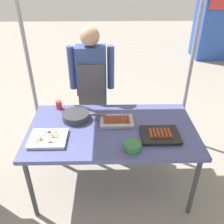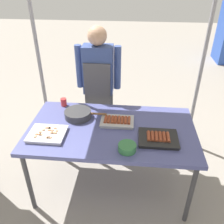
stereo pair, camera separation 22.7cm
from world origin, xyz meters
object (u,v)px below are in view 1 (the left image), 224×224
object	(u,v)px
cooking_wok	(76,116)
stall_table	(112,132)
drink_cup_near_edge	(59,105)
condiment_bowl	(132,146)
tray_grilled_sausages	(117,121)
tray_meat_skewers	(48,139)
neighbor_stall_left	(219,22)
vendor_woman	(92,82)
tray_pork_links	(160,135)

from	to	relation	value
cooking_wok	stall_table	bearing A→B (deg)	-24.11
stall_table	drink_cup_near_edge	size ratio (longest dim) A/B	18.57
condiment_bowl	cooking_wok	bearing A→B (deg)	137.89
tray_grilled_sausages	tray_meat_skewers	size ratio (longest dim) A/B	0.98
tray_grilled_sausages	neighbor_stall_left	xyz separation A→B (m)	(2.69, 4.18, 0.11)
stall_table	drink_cup_near_edge	world-z (taller)	drink_cup_near_edge
cooking_wok	vendor_woman	distance (m)	0.57
stall_table	tray_pork_links	world-z (taller)	tray_pork_links
tray_grilled_sausages	tray_meat_skewers	xyz separation A→B (m)	(-0.62, -0.26, -0.00)
stall_table	tray_grilled_sausages	size ratio (longest dim) A/B	4.92
tray_meat_skewers	tray_grilled_sausages	bearing A→B (deg)	23.07
neighbor_stall_left	vendor_woman	bearing A→B (deg)	-129.61
stall_table	tray_grilled_sausages	distance (m)	0.13
drink_cup_near_edge	vendor_woman	xyz separation A→B (m)	(0.35, 0.32, 0.12)
stall_table	condiment_bowl	size ratio (longest dim) A/B	10.46
tray_pork_links	condiment_bowl	world-z (taller)	condiment_bowl
stall_table	tray_pork_links	size ratio (longest dim) A/B	4.57
tray_grilled_sausages	cooking_wok	size ratio (longest dim) A/B	0.75
tray_grilled_sausages	vendor_woman	world-z (taller)	vendor_woman
cooking_wok	vendor_woman	size ratio (longest dim) A/B	0.28
tray_pork_links	drink_cup_near_edge	bearing A→B (deg)	152.32
tray_pork_links	cooking_wok	bearing A→B (deg)	158.99
tray_pork_links	neighbor_stall_left	distance (m)	4.98
drink_cup_near_edge	neighbor_stall_left	distance (m)	5.11
tray_meat_skewers	vendor_woman	xyz separation A→B (m)	(0.35, 0.87, 0.15)
tray_pork_links	neighbor_stall_left	size ratio (longest dim) A/B	0.20
stall_table	cooking_wok	xyz separation A→B (m)	(-0.36, 0.16, 0.09)
tray_grilled_sausages	tray_pork_links	size ratio (longest dim) A/B	0.93
stall_table	tray_grilled_sausages	world-z (taller)	tray_grilled_sausages
cooking_wok	drink_cup_near_edge	distance (m)	0.30
drink_cup_near_edge	cooking_wok	bearing A→B (deg)	-46.48
drink_cup_near_edge	vendor_woman	size ratio (longest dim) A/B	0.06
tray_grilled_sausages	vendor_woman	xyz separation A→B (m)	(-0.27, 0.61, 0.14)
tray_grilled_sausages	tray_meat_skewers	distance (m)	0.67
tray_meat_skewers	condiment_bowl	size ratio (longest dim) A/B	2.16
stall_table	neighbor_stall_left	size ratio (longest dim) A/B	0.91
tray_meat_skewers	drink_cup_near_edge	world-z (taller)	drink_cup_near_edge
tray_grilled_sausages	condiment_bowl	xyz separation A→B (m)	(0.12, -0.40, 0.01)
tray_meat_skewers	neighbor_stall_left	xyz separation A→B (m)	(3.31, 4.45, 0.11)
tray_grilled_sausages	cooking_wok	world-z (taller)	cooking_wok
cooking_wok	vendor_woman	xyz separation A→B (m)	(0.14, 0.54, 0.12)
tray_pork_links	cooking_wok	size ratio (longest dim) A/B	0.81
stall_table	condiment_bowl	distance (m)	0.36
condiment_bowl	drink_cup_near_edge	bearing A→B (deg)	136.56
stall_table	condiment_bowl	world-z (taller)	condiment_bowl
vendor_woman	cooking_wok	bearing A→B (deg)	75.70
drink_cup_near_edge	tray_pork_links	bearing A→B (deg)	-27.68
tray_meat_skewers	condiment_bowl	distance (m)	0.75
stall_table	tray_meat_skewers	world-z (taller)	tray_meat_skewers
tray_pork_links	drink_cup_near_edge	world-z (taller)	drink_cup_near_edge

